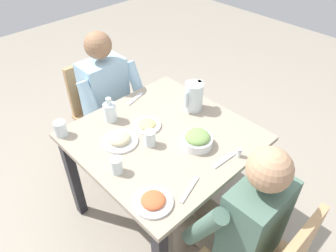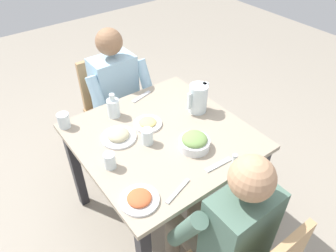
% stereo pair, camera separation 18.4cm
% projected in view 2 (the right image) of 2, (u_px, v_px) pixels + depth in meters
% --- Properties ---
extents(ground_plane, '(8.00, 8.00, 0.00)m').
position_uv_depth(ground_plane, '(163.00, 211.00, 2.39)').
color(ground_plane, gray).
extents(dining_table, '(0.98, 0.98, 0.76)m').
position_uv_depth(dining_table, '(162.00, 149.00, 1.99)').
color(dining_table, gray).
rests_on(dining_table, ground_plane).
extents(chair_near, '(0.40, 0.40, 0.87)m').
position_uv_depth(chair_near, '(111.00, 103.00, 2.63)').
color(chair_near, tan).
rests_on(chair_near, ground_plane).
extents(diner_near, '(0.48, 0.53, 1.17)m').
position_uv_depth(diner_near, '(122.00, 100.00, 2.41)').
color(diner_near, '#9EC6E0').
rests_on(diner_near, ground_plane).
extents(diner_far, '(0.48, 0.53, 1.17)m').
position_uv_depth(diner_far, '(223.00, 226.00, 1.56)').
color(diner_far, '#4C6B5B').
rests_on(diner_far, ground_plane).
extents(water_pitcher, '(0.16, 0.12, 0.19)m').
position_uv_depth(water_pitcher, '(198.00, 98.00, 2.04)').
color(water_pitcher, silver).
rests_on(water_pitcher, dining_table).
extents(salad_bowl, '(0.18, 0.18, 0.09)m').
position_uv_depth(salad_bowl, '(194.00, 142.00, 1.80)').
color(salad_bowl, white).
rests_on(salad_bowl, dining_table).
extents(plate_beans, '(0.21, 0.21, 0.06)m').
position_uv_depth(plate_beans, '(118.00, 136.00, 1.88)').
color(plate_beans, white).
rests_on(plate_beans, dining_table).
extents(plate_fries, '(0.18, 0.18, 0.04)m').
position_uv_depth(plate_fries, '(148.00, 123.00, 1.98)').
color(plate_fries, white).
rests_on(plate_fries, dining_table).
extents(plate_rice_curry, '(0.19, 0.19, 0.04)m').
position_uv_depth(plate_rice_curry, '(139.00, 199.00, 1.53)').
color(plate_rice_curry, white).
rests_on(plate_rice_curry, dining_table).
extents(water_glass_far_left, '(0.07, 0.07, 0.09)m').
position_uv_depth(water_glass_far_left, '(64.00, 120.00, 1.94)').
color(water_glass_far_left, silver).
rests_on(water_glass_far_left, dining_table).
extents(water_glass_far_right, '(0.06, 0.06, 0.09)m').
position_uv_depth(water_glass_far_right, '(110.00, 161.00, 1.68)').
color(water_glass_far_right, silver).
rests_on(water_glass_far_right, dining_table).
extents(water_glass_near_right, '(0.07, 0.07, 0.10)m').
position_uv_depth(water_glass_near_right, '(147.00, 136.00, 1.83)').
color(water_glass_near_right, silver).
rests_on(water_glass_near_right, dining_table).
extents(oil_carafe, '(0.08, 0.08, 0.16)m').
position_uv_depth(oil_carafe, '(114.00, 108.00, 2.02)').
color(oil_carafe, silver).
rests_on(oil_carafe, dining_table).
extents(salt_shaker, '(0.03, 0.03, 0.05)m').
position_uv_depth(salt_shaker, '(235.00, 158.00, 1.72)').
color(salt_shaker, white).
rests_on(salt_shaker, dining_table).
extents(fork_near, '(0.17, 0.07, 0.01)m').
position_uv_depth(fork_near, '(141.00, 97.00, 2.22)').
color(fork_near, silver).
rests_on(fork_near, dining_table).
extents(knife_near, '(0.18, 0.07, 0.01)m').
position_uv_depth(knife_near, '(178.00, 191.00, 1.58)').
color(knife_near, silver).
rests_on(knife_near, dining_table).
extents(fork_far, '(0.17, 0.04, 0.01)m').
position_uv_depth(fork_far, '(218.00, 165.00, 1.72)').
color(fork_far, silver).
rests_on(fork_far, dining_table).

